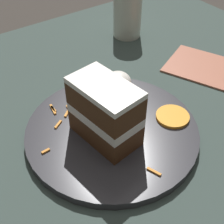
# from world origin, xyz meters

# --- Properties ---
(ground_plane) EXTENTS (6.00, 6.00, 0.00)m
(ground_plane) POSITION_xyz_m (0.00, 0.00, 0.00)
(ground_plane) COLOR #38332D
(ground_plane) RESTS_ON ground
(dining_table) EXTENTS (0.97, 1.07, 0.04)m
(dining_table) POSITION_xyz_m (0.00, 0.00, 0.02)
(dining_table) COLOR #384742
(dining_table) RESTS_ON ground
(plate) EXTENTS (0.30, 0.30, 0.01)m
(plate) POSITION_xyz_m (-0.02, -0.03, 0.05)
(plate) COLOR #333338
(plate) RESTS_ON dining_table
(cake_slice) EXTENTS (0.12, 0.08, 0.11)m
(cake_slice) POSITION_xyz_m (-0.01, -0.05, 0.11)
(cake_slice) COLOR #4C2D19
(cake_slice) RESTS_ON plate
(cream_dollop) EXTENTS (0.05, 0.05, 0.04)m
(cream_dollop) POSITION_xyz_m (-0.10, 0.05, 0.07)
(cream_dollop) COLOR white
(cream_dollop) RESTS_ON plate
(orange_garnish) EXTENTS (0.06, 0.06, 0.01)m
(orange_garnish) POSITION_xyz_m (0.02, 0.08, 0.06)
(orange_garnish) COLOR orange
(orange_garnish) RESTS_ON plate
(carrot_shreds_scatter) EXTENTS (0.24, 0.18, 0.00)m
(carrot_shreds_scatter) POSITION_xyz_m (-0.07, -0.05, 0.05)
(carrot_shreds_scatter) COLOR orange
(carrot_shreds_scatter) RESTS_ON plate
(drinking_glass) EXTENTS (0.07, 0.07, 0.11)m
(drinking_glass) POSITION_xyz_m (-0.29, 0.21, 0.09)
(drinking_glass) COLOR beige
(drinking_glass) RESTS_ON dining_table
(menu_card) EXTENTS (0.23, 0.19, 0.00)m
(menu_card) POSITION_xyz_m (-0.05, 0.27, 0.04)
(menu_card) COLOR #B2664C
(menu_card) RESTS_ON dining_table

